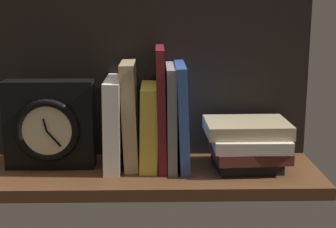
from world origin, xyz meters
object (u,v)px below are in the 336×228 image
object	(u,v)px
book_blue_modern	(182,116)
framed_clock	(50,125)
book_white_catcher	(114,123)
book_yellow_seinlanguage	(147,126)
book_stack_side	(248,143)
book_tan_shortstories	(130,115)
book_gray_chess	(171,116)
book_maroon_dawkins	(161,108)

from	to	relation	value
book_blue_modern	framed_clock	world-z (taller)	book_blue_modern
book_white_catcher	book_blue_modern	xyz separation A→B (cm)	(14.56, 0.00, 1.52)
book_white_catcher	book_yellow_seinlanguage	bearing A→B (deg)	0.00
book_yellow_seinlanguage	book_stack_side	distance (cm)	21.78
book_tan_shortstories	book_gray_chess	xyz separation A→B (cm)	(8.79, 0.00, -0.36)
book_gray_chess	book_blue_modern	world-z (taller)	book_blue_modern
book_yellow_seinlanguage	book_maroon_dawkins	world-z (taller)	book_maroon_dawkins
book_stack_side	book_tan_shortstories	bearing A→B (deg)	175.38
book_white_catcher	book_maroon_dawkins	xyz separation A→B (cm)	(10.11, 0.00, 3.29)
book_gray_chess	book_yellow_seinlanguage	bearing A→B (deg)	180.00
book_maroon_dawkins	book_blue_modern	xyz separation A→B (cm)	(4.45, 0.00, -1.77)
book_tan_shortstories	framed_clock	bearing A→B (deg)	-177.15
book_white_catcher	book_stack_side	distance (cm)	28.88
book_yellow_seinlanguage	book_blue_modern	xyz separation A→B (cm)	(7.47, 0.00, 2.24)
book_gray_chess	book_blue_modern	distance (cm)	2.31
book_tan_shortstories	book_yellow_seinlanguage	bearing A→B (deg)	0.00
book_white_catcher	book_maroon_dawkins	world-z (taller)	book_maroon_dawkins
book_yellow_seinlanguage	book_gray_chess	bearing A→B (deg)	0.00
book_yellow_seinlanguage	book_maroon_dawkins	bearing A→B (deg)	0.00
book_blue_modern	book_white_catcher	bearing A→B (deg)	180.00
framed_clock	book_stack_side	world-z (taller)	framed_clock
book_blue_modern	book_stack_side	bearing A→B (deg)	-8.26
book_white_catcher	book_yellow_seinlanguage	size ratio (longest dim) A/B	1.08
book_white_catcher	book_blue_modern	distance (cm)	14.64
book_tan_shortstories	framed_clock	xyz separation A→B (cm)	(-17.06, -0.85, -1.95)
book_stack_side	book_white_catcher	bearing A→B (deg)	175.94
book_maroon_dawkins	book_gray_chess	xyz separation A→B (cm)	(2.15, 0.00, -1.93)
book_gray_chess	book_stack_side	size ratio (longest dim) A/B	1.23
book_gray_chess	book_stack_side	bearing A→B (deg)	-7.10
book_maroon_dawkins	framed_clock	world-z (taller)	book_maroon_dawkins
book_white_catcher	framed_clock	distance (cm)	13.62
book_tan_shortstories	book_maroon_dawkins	xyz separation A→B (cm)	(6.64, 0.00, 1.57)
book_yellow_seinlanguage	book_blue_modern	size ratio (longest dim) A/B	0.80
book_tan_shortstories	book_maroon_dawkins	distance (cm)	6.83
book_white_catcher	book_gray_chess	xyz separation A→B (cm)	(12.26, 0.00, 1.36)
book_tan_shortstories	framed_clock	distance (cm)	17.19
book_yellow_seinlanguage	book_white_catcher	bearing A→B (deg)	180.00
book_tan_shortstories	book_maroon_dawkins	size ratio (longest dim) A/B	0.88
book_white_catcher	book_blue_modern	bearing A→B (deg)	0.00
book_stack_side	book_maroon_dawkins	bearing A→B (deg)	173.72
book_white_catcher	book_yellow_seinlanguage	world-z (taller)	book_white_catcher
book_blue_modern	framed_clock	distance (cm)	28.22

